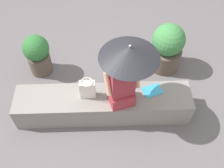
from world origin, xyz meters
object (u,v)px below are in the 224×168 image
at_px(person_seated, 122,85).
at_px(parasol, 130,52).
at_px(planter_far, 38,54).
at_px(planter_near, 167,47).
at_px(handbag_black, 88,89).
at_px(magazine, 153,91).

distance_m(person_seated, parasol, 0.54).
xyz_separation_m(parasol, planter_far, (1.44, -0.95, -0.94)).
height_order(person_seated, planter_near, person_seated).
bearing_deg(planter_far, parasol, 146.66).
xyz_separation_m(parasol, handbag_black, (0.56, -0.04, -0.76)).
xyz_separation_m(handbag_black, magazine, (-0.96, -0.06, -0.15)).
height_order(handbag_black, planter_far, planter_far).
distance_m(person_seated, magazine, 0.64).
distance_m(handbag_black, planter_far, 1.28).
xyz_separation_m(person_seated, handbag_black, (0.48, -0.12, -0.23)).
relative_size(parasol, handbag_black, 3.22).
bearing_deg(parasol, planter_near, -127.29).
height_order(magazine, planter_near, planter_near).
relative_size(parasol, planter_far, 1.34).
distance_m(person_seated, planter_near, 1.42).
xyz_separation_m(person_seated, magazine, (-0.48, -0.17, -0.38)).
bearing_deg(handbag_black, planter_far, -45.77).
height_order(person_seated, handbag_black, person_seated).
height_order(magazine, planter_far, planter_far).
bearing_deg(planter_far, magazine, 155.14).
bearing_deg(planter_far, handbag_black, 134.23).
bearing_deg(magazine, person_seated, 2.40).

